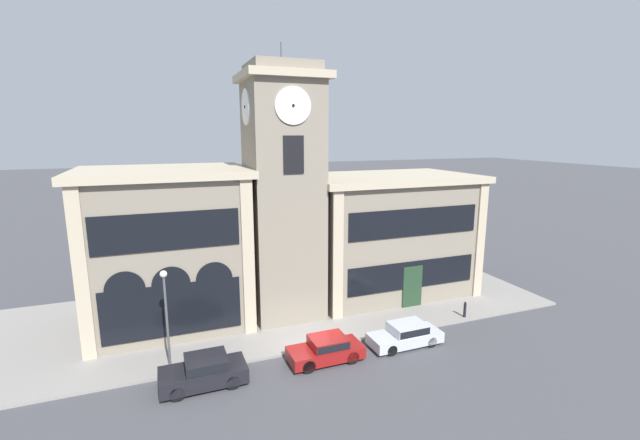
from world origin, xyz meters
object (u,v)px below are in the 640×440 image
at_px(parked_car_mid, 326,349).
at_px(bollard, 465,310).
at_px(parked_car_near, 204,371).
at_px(parked_car_far, 406,334).
at_px(street_lamp, 166,304).

bearing_deg(parked_car_mid, bollard, -171.69).
bearing_deg(parked_car_near, parked_car_far, 179.35).
bearing_deg(parked_car_mid, parked_car_far, 179.35).
height_order(street_lamp, bollard, street_lamp).
relative_size(parked_car_near, bollard, 3.89).
bearing_deg(bollard, street_lamp, 179.05).
height_order(parked_car_mid, street_lamp, street_lamp).
relative_size(street_lamp, bollard, 4.97).
height_order(parked_car_far, street_lamp, street_lamp).
bearing_deg(parked_car_far, bollard, -164.02).
relative_size(parked_car_mid, bollard, 3.80).
distance_m(street_lamp, bollard, 18.63).
bearing_deg(parked_car_near, street_lamp, -52.77).
xyz_separation_m(parked_car_mid, bollard, (10.48, 1.65, -0.05)).
bearing_deg(parked_car_far, street_lamp, -9.31).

